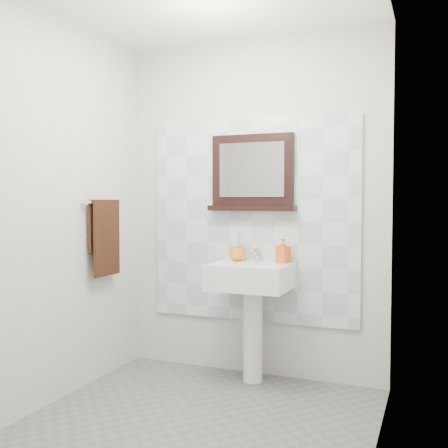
# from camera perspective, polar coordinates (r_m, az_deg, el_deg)

# --- Properties ---
(floor) EXTENTS (2.00, 2.20, 0.01)m
(floor) POSITION_cam_1_polar(r_m,az_deg,el_deg) (3.18, -3.90, -21.63)
(floor) COLOR slate
(floor) RESTS_ON ground
(back_wall) EXTENTS (2.00, 0.01, 2.50)m
(back_wall) POSITION_cam_1_polar(r_m,az_deg,el_deg) (3.92, 3.10, 1.80)
(back_wall) COLOR beige
(back_wall) RESTS_ON ground
(front_wall) EXTENTS (2.00, 0.01, 2.50)m
(front_wall) POSITION_cam_1_polar(r_m,az_deg,el_deg) (1.97, -18.16, 0.89)
(front_wall) COLOR beige
(front_wall) RESTS_ON ground
(left_wall) EXTENTS (0.01, 2.20, 2.50)m
(left_wall) POSITION_cam_1_polar(r_m,az_deg,el_deg) (3.46, -19.04, 1.55)
(left_wall) COLOR beige
(left_wall) RESTS_ON ground
(right_wall) EXTENTS (0.01, 2.20, 2.50)m
(right_wall) POSITION_cam_1_polar(r_m,az_deg,el_deg) (2.62, 16.08, 1.31)
(right_wall) COLOR beige
(right_wall) RESTS_ON ground
(splashback) EXTENTS (1.60, 0.02, 1.50)m
(splashback) POSITION_cam_1_polar(r_m,az_deg,el_deg) (3.91, 3.04, 0.33)
(splashback) COLOR silver
(splashback) RESTS_ON back_wall
(pedestal_sink) EXTENTS (0.55, 0.44, 0.96)m
(pedestal_sink) POSITION_cam_1_polar(r_m,az_deg,el_deg) (3.73, 2.94, -7.09)
(pedestal_sink) COLOR white
(pedestal_sink) RESTS_ON ground
(toothbrush_cup) EXTENTS (0.12, 0.12, 0.10)m
(toothbrush_cup) POSITION_cam_1_polar(r_m,az_deg,el_deg) (3.85, 1.46, -3.31)
(toothbrush_cup) COLOR orange
(toothbrush_cup) RESTS_ON pedestal_sink
(toothbrushes) EXTENTS (0.05, 0.04, 0.21)m
(toothbrushes) POSITION_cam_1_polar(r_m,az_deg,el_deg) (3.84, 1.46, -2.20)
(toothbrushes) COLOR white
(toothbrushes) RESTS_ON toothbrush_cup
(soap_dispenser) EXTENTS (0.10, 0.10, 0.17)m
(soap_dispenser) POSITION_cam_1_polar(r_m,az_deg,el_deg) (3.74, 6.50, -2.90)
(soap_dispenser) COLOR red
(soap_dispenser) RESTS_ON pedestal_sink
(framed_mirror) EXTENTS (0.66, 0.11, 0.56)m
(framed_mirror) POSITION_cam_1_polar(r_m,az_deg,el_deg) (3.88, 3.12, 5.39)
(framed_mirror) COLOR black
(framed_mirror) RESTS_ON back_wall
(towel_bar) EXTENTS (0.07, 0.40, 0.03)m
(towel_bar) POSITION_cam_1_polar(r_m,az_deg,el_deg) (3.87, -12.96, 2.31)
(towel_bar) COLOR silver
(towel_bar) RESTS_ON left_wall
(hand_towel) EXTENTS (0.06, 0.30, 0.55)m
(hand_towel) POSITION_cam_1_polar(r_m,az_deg,el_deg) (3.87, -12.84, -0.80)
(hand_towel) COLOR black
(hand_towel) RESTS_ON towel_bar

